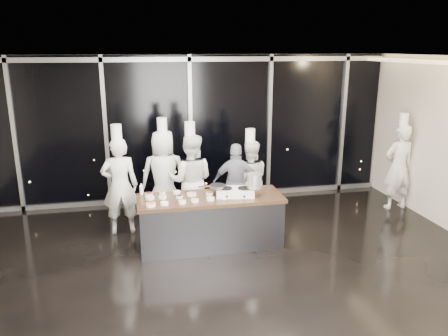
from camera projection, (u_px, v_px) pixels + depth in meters
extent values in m
plane|color=black|center=(221.00, 270.00, 6.78)|extent=(9.00, 9.00, 0.00)
cube|color=beige|center=(190.00, 129.00, 9.65)|extent=(9.00, 0.02, 3.20)
cube|color=beige|center=(318.00, 306.00, 3.05)|extent=(9.00, 0.02, 3.20)
cube|color=beige|center=(220.00, 58.00, 5.92)|extent=(9.00, 7.00, 0.02)
cube|color=black|center=(190.00, 129.00, 9.60)|extent=(8.90, 0.04, 3.18)
cube|color=#95989D|center=(189.00, 59.00, 9.15)|extent=(8.90, 0.08, 0.10)
cube|color=#95989D|center=(192.00, 197.00, 9.97)|extent=(8.90, 0.08, 0.10)
cube|color=#95989D|center=(14.00, 136.00, 8.85)|extent=(0.08, 0.08, 3.20)
cube|color=#95989D|center=(106.00, 133.00, 9.20)|extent=(0.08, 0.08, 3.20)
cube|color=#95989D|center=(191.00, 130.00, 9.55)|extent=(0.08, 0.08, 3.20)
cube|color=#95989D|center=(269.00, 127.00, 9.90)|extent=(0.08, 0.08, 3.20)
cube|color=#95989D|center=(343.00, 124.00, 10.25)|extent=(0.08, 0.08, 3.20)
cube|color=#35363A|center=(211.00, 223.00, 7.52)|extent=(2.40, 0.80, 0.84)
cube|color=#48321E|center=(210.00, 198.00, 7.40)|extent=(2.46, 0.86, 0.06)
cube|color=white|center=(235.00, 192.00, 7.43)|extent=(0.70, 0.50, 0.12)
cylinder|color=black|center=(226.00, 188.00, 7.41)|extent=(0.25, 0.25, 0.02)
cylinder|color=black|center=(244.00, 188.00, 7.42)|extent=(0.25, 0.25, 0.02)
cylinder|color=black|center=(227.00, 197.00, 7.24)|extent=(0.04, 0.03, 0.04)
cylinder|color=black|center=(244.00, 197.00, 7.24)|extent=(0.04, 0.03, 0.04)
cylinder|color=slate|center=(218.00, 186.00, 7.42)|extent=(0.31, 0.31, 0.04)
cube|color=#4C2B14|center=(204.00, 186.00, 7.41)|extent=(0.20, 0.07, 0.02)
cylinder|color=#AEAEB0|center=(254.00, 181.00, 7.37)|extent=(0.29, 0.29, 0.25)
cylinder|color=white|center=(151.00, 205.00, 6.94)|extent=(0.16, 0.16, 0.04)
cylinder|color=#D75E23|center=(151.00, 204.00, 6.94)|extent=(0.13, 0.13, 0.01)
cylinder|color=white|center=(150.00, 198.00, 7.26)|extent=(0.15, 0.15, 0.04)
cylinder|color=beige|center=(150.00, 197.00, 7.26)|extent=(0.12, 0.12, 0.01)
cylinder|color=white|center=(149.00, 194.00, 7.44)|extent=(0.14, 0.14, 0.04)
cylinder|color=black|center=(149.00, 193.00, 7.44)|extent=(0.11, 0.11, 0.01)
cylinder|color=white|center=(164.00, 204.00, 7.00)|extent=(0.13, 0.13, 0.04)
cylinder|color=white|center=(164.00, 203.00, 7.00)|extent=(0.11, 0.11, 0.01)
cylinder|color=white|center=(163.00, 197.00, 7.29)|extent=(0.13, 0.13, 0.04)
cylinder|color=tan|center=(162.00, 196.00, 7.29)|extent=(0.11, 0.11, 0.01)
cylinder|color=white|center=(162.00, 193.00, 7.52)|extent=(0.11, 0.11, 0.04)
cylinder|color=#895A44|center=(162.00, 192.00, 7.51)|extent=(0.09, 0.09, 0.01)
cylinder|color=white|center=(182.00, 202.00, 7.06)|extent=(0.12, 0.12, 0.04)
cylinder|color=#F0BD63|center=(182.00, 201.00, 7.06)|extent=(0.10, 0.10, 0.01)
cylinder|color=white|center=(179.00, 197.00, 7.31)|extent=(0.11, 0.11, 0.04)
cylinder|color=black|center=(179.00, 196.00, 7.31)|extent=(0.09, 0.09, 0.01)
cylinder|color=white|center=(177.00, 192.00, 7.54)|extent=(0.13, 0.13, 0.04)
cylinder|color=beige|center=(177.00, 191.00, 7.53)|extent=(0.11, 0.11, 0.01)
cylinder|color=white|center=(195.00, 201.00, 7.13)|extent=(0.12, 0.12, 0.04)
cylinder|color=tan|center=(195.00, 200.00, 7.13)|extent=(0.10, 0.10, 0.01)
cylinder|color=white|center=(192.00, 194.00, 7.43)|extent=(0.16, 0.16, 0.04)
cylinder|color=tan|center=(192.00, 193.00, 7.43)|extent=(0.13, 0.13, 0.01)
cylinder|color=white|center=(210.00, 199.00, 7.22)|extent=(0.13, 0.13, 0.04)
cylinder|color=beige|center=(210.00, 198.00, 7.21)|extent=(0.11, 0.11, 0.01)
cylinder|color=white|center=(209.00, 194.00, 7.48)|extent=(0.13, 0.13, 0.04)
cylinder|color=brown|center=(209.00, 193.00, 7.47)|extent=(0.11, 0.11, 0.01)
cylinder|color=white|center=(224.00, 197.00, 7.29)|extent=(0.14, 0.14, 0.04)
cylinder|color=#FBAF53|center=(224.00, 196.00, 7.29)|extent=(0.12, 0.12, 0.01)
cylinder|color=white|center=(141.00, 190.00, 7.47)|extent=(0.06, 0.06, 0.16)
cone|color=white|center=(141.00, 184.00, 7.44)|extent=(0.05, 0.05, 0.05)
imported|color=silver|center=(120.00, 186.00, 7.94)|extent=(0.67, 0.44, 1.81)
cylinder|color=white|center=(116.00, 132.00, 7.68)|extent=(0.19, 0.19, 0.26)
imported|color=silver|center=(164.00, 176.00, 8.50)|extent=(0.93, 0.64, 1.84)
cylinder|color=white|center=(162.00, 124.00, 8.23)|extent=(0.20, 0.20, 0.26)
imported|color=silver|center=(191.00, 181.00, 8.27)|extent=(1.02, 0.88, 1.80)
cylinder|color=white|center=(190.00, 129.00, 8.00)|extent=(0.23, 0.23, 0.26)
imported|color=#151A3B|center=(236.00, 184.00, 8.46)|extent=(0.99, 0.59, 1.58)
imported|color=silver|center=(249.00, 180.00, 8.67)|extent=(0.84, 0.69, 1.60)
cylinder|color=white|center=(250.00, 135.00, 8.43)|extent=(0.21, 0.21, 0.26)
imported|color=silver|center=(398.00, 167.00, 9.18)|extent=(0.69, 0.48, 1.82)
cylinder|color=white|center=(404.00, 119.00, 8.91)|extent=(0.20, 0.20, 0.26)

